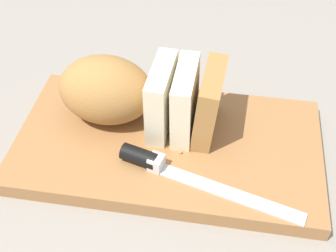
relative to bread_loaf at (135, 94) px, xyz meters
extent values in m
plane|color=gray|center=(0.06, -0.04, -0.08)|extent=(3.00, 3.00, 0.00)
cube|color=#9E6B3D|center=(0.06, -0.04, -0.07)|extent=(0.48, 0.27, 0.03)
ellipsoid|color=#A8753D|center=(-0.05, 0.00, 0.00)|extent=(0.15, 0.11, 0.11)
cube|color=beige|center=(0.04, 0.00, 0.00)|extent=(0.03, 0.11, 0.11)
cube|color=beige|center=(0.08, 0.00, 0.00)|extent=(0.03, 0.11, 0.11)
cube|color=#A8753D|center=(0.12, 0.00, 0.00)|extent=(0.04, 0.11, 0.11)
cube|color=silver|center=(0.16, -0.12, -0.05)|extent=(0.22, 0.07, 0.00)
cylinder|color=black|center=(0.03, -0.09, -0.04)|extent=(0.06, 0.04, 0.03)
cube|color=silver|center=(0.05, -0.09, -0.04)|extent=(0.03, 0.03, 0.02)
sphere|color=tan|center=(0.09, -0.02, -0.05)|extent=(0.01, 0.01, 0.01)
sphere|color=tan|center=(0.08, -0.06, -0.05)|extent=(0.00, 0.00, 0.00)
sphere|color=tan|center=(0.02, -0.07, -0.05)|extent=(0.01, 0.01, 0.01)
camera|label=1|loc=(0.15, -0.52, 0.46)|focal=48.54mm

